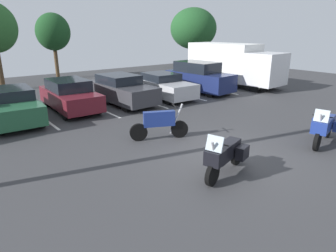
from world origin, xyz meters
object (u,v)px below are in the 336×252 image
at_px(motorcycle_touring, 225,154).
at_px(car_maroon, 70,95).
at_px(car_silver, 163,86).
at_px(box_truck, 233,63).
at_px(motorcycle_second, 324,126).
at_px(motorcycle_third, 160,124).
at_px(car_navy, 199,77).
at_px(car_charcoal, 121,90).
at_px(car_green, 11,106).

relative_size(motorcycle_touring, car_maroon, 0.48).
xyz_separation_m(car_silver, box_truck, (6.41, 0.29, 0.84)).
xyz_separation_m(motorcycle_second, motorcycle_third, (-4.13, 3.89, -0.06)).
relative_size(motorcycle_third, car_navy, 0.43).
height_order(car_silver, box_truck, box_truck).
xyz_separation_m(motorcycle_touring, box_truck, (11.05, 9.12, 0.92)).
distance_m(motorcycle_third, box_truck, 12.22).
height_order(car_charcoal, car_navy, car_navy).
height_order(car_maroon, car_silver, car_maroon).
bearing_deg(car_silver, motorcycle_third, -128.34).
height_order(motorcycle_second, car_silver, car_silver).
xyz_separation_m(motorcycle_touring, car_silver, (4.63, 8.83, 0.08)).
relative_size(motorcycle_touring, car_navy, 0.45).
bearing_deg(motorcycle_second, car_maroon, 117.39).
bearing_deg(car_navy, car_green, 179.11).
xyz_separation_m(motorcycle_touring, car_maroon, (-0.70, 9.38, 0.13)).
relative_size(motorcycle_second, car_maroon, 0.51).
bearing_deg(car_green, motorcycle_touring, -69.30).
height_order(motorcycle_third, car_maroon, car_maroon).
bearing_deg(car_silver, motorcycle_touring, -117.69).
xyz_separation_m(car_maroon, car_silver, (5.34, -0.56, -0.05)).
xyz_separation_m(motorcycle_second, car_green, (-7.83, 9.53, 0.07)).
xyz_separation_m(car_green, box_truck, (14.44, 0.12, 0.82)).
height_order(car_maroon, box_truck, box_truck).
xyz_separation_m(car_silver, car_navy, (2.85, -0.00, 0.22)).
relative_size(motorcycle_touring, car_green, 0.47).
height_order(motorcycle_third, car_charcoal, car_charcoal).
bearing_deg(car_maroon, motorcycle_second, -62.61).
xyz_separation_m(car_green, car_maroon, (2.69, 0.39, 0.03)).
distance_m(car_green, car_navy, 10.89).
bearing_deg(car_charcoal, car_silver, -5.51).
bearing_deg(box_truck, motorcycle_third, -151.79).
xyz_separation_m(car_maroon, car_charcoal, (2.70, -0.30, -0.00)).
distance_m(car_charcoal, car_silver, 2.64).
bearing_deg(car_maroon, motorcycle_third, -80.48).
distance_m(motorcycle_second, car_navy, 9.85).
xyz_separation_m(motorcycle_touring, car_navy, (7.48, 8.82, 0.30)).
bearing_deg(car_green, motorcycle_third, -56.70).
xyz_separation_m(motorcycle_third, car_navy, (7.18, 5.47, 0.32)).
relative_size(car_maroon, car_charcoal, 0.95).
bearing_deg(car_navy, car_maroon, 176.10).
bearing_deg(motorcycle_third, motorcycle_touring, -95.20).
height_order(car_green, car_navy, car_navy).
bearing_deg(car_maroon, car_charcoal, -6.40).
xyz_separation_m(car_green, car_charcoal, (5.40, 0.09, 0.03)).
height_order(car_green, box_truck, box_truck).
xyz_separation_m(motorcycle_second, box_truck, (6.61, 9.65, 0.89)).
relative_size(car_charcoal, car_navy, 1.01).
height_order(motorcycle_second, motorcycle_third, motorcycle_second).
bearing_deg(motorcycle_touring, car_maroon, 94.30).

